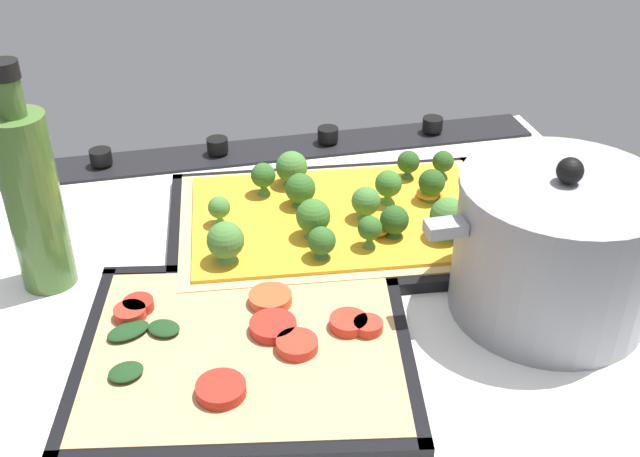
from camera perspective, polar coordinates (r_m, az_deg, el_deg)
name	(u,v)px	position (r cm, az deg, el deg)	size (l,w,h in cm)	color
ground_plane	(320,279)	(81.97, 0.00, -3.76)	(74.65, 62.91, 3.00)	white
stove_control_panel	(274,147)	(104.51, -3.43, 5.99)	(71.67, 7.00, 2.60)	black
baking_tray_front	(339,226)	(87.29, 1.38, 0.18)	(39.99, 29.63, 1.30)	black
broccoli_pizza	(342,214)	(86.16, 1.61, 1.09)	(37.37, 27.01, 5.97)	tan
baking_tray_back	(246,354)	(70.25, -5.47, -9.17)	(33.55, 29.86, 1.30)	black
veggie_pizza_back	(246,346)	(69.97, -5.49, -8.57)	(30.76, 27.07, 1.90)	tan
cooking_pot	(555,247)	(75.02, 16.91, -1.33)	(25.77, 18.95, 16.14)	gray
oil_bottle	(33,197)	(78.80, -20.37, 2.15)	(5.35, 5.35, 23.36)	#476B2D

